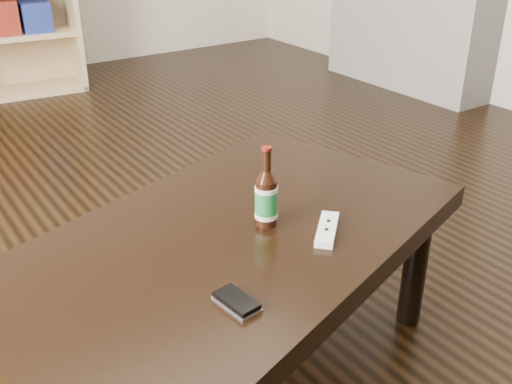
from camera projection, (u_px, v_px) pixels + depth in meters
floor at (186, 278)px, 2.05m from camera, size 5.00×6.00×0.01m
coffee_table at (231, 254)px, 1.46m from camera, size 1.35×1.03×0.45m
beer_bottle at (266, 198)px, 1.44m from camera, size 0.07×0.07×0.20m
phone at (237, 302)px, 1.17m from camera, size 0.06×0.10×0.02m
remote at (327, 229)px, 1.43m from camera, size 0.14×0.14×0.02m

